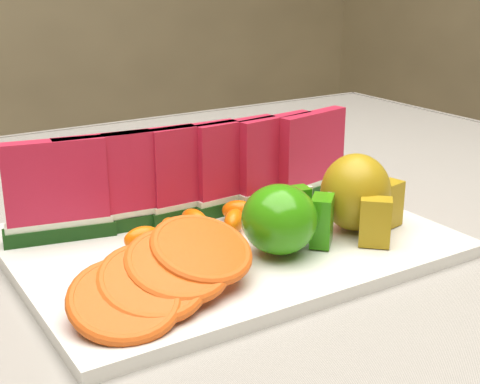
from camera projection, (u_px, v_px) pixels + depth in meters
name	position (u px, v px, depth m)	size (l,w,h in m)	color
table	(117.00, 339.00, 0.69)	(1.40, 0.90, 0.75)	#4B371C
tablecloth	(114.00, 285.00, 0.67)	(1.53, 1.03, 0.20)	slate
platter	(226.00, 241.00, 0.65)	(0.40, 0.30, 0.01)	silver
apple_cluster	(285.00, 219.00, 0.60)	(0.11, 0.09, 0.06)	#0F760B
pear_cluster	(359.00, 195.00, 0.65)	(0.10, 0.10, 0.08)	#A0660F
side_plate	(240.00, 157.00, 0.95)	(0.23, 0.23, 0.01)	silver
watermelon_row	(195.00, 174.00, 0.69)	(0.39, 0.07, 0.10)	#0E3909
orange_fan_front	(165.00, 273.00, 0.52)	(0.18, 0.12, 0.05)	#FA2700
orange_fan_back	(202.00, 175.00, 0.77)	(0.37, 0.10, 0.05)	#FA2700
tangerine_segments	(215.00, 221.00, 0.66)	(0.18, 0.06, 0.02)	orange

